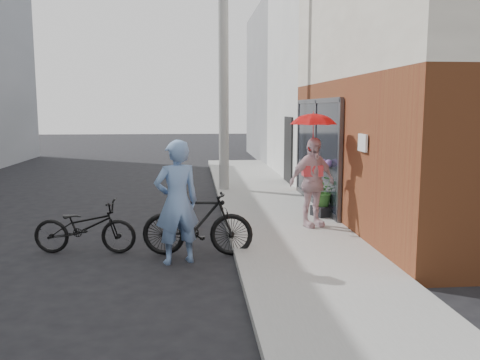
{
  "coord_description": "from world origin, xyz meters",
  "views": [
    {
      "loc": [
        0.25,
        -8.33,
        2.42
      ],
      "look_at": [
        1.09,
        0.89,
        1.1
      ],
      "focal_mm": 38.0,
      "sensor_mm": 36.0,
      "label": 1
    }
  ],
  "objects": [
    {
      "name": "utility_pole",
      "position": [
        1.1,
        6.0,
        3.5
      ],
      "size": [
        0.28,
        0.28,
        7.0
      ],
      "primitive_type": "cylinder",
      "color": "#9E9E99",
      "rests_on": "ground"
    },
    {
      "name": "plaster_building",
      "position": [
        7.2,
        9.0,
        3.5
      ],
      "size": [
        8.0,
        6.0,
        7.0
      ],
      "primitive_type": "cube",
      "color": "white",
      "rests_on": "ground"
    },
    {
      "name": "curb",
      "position": [
        0.94,
        2.0,
        0.06
      ],
      "size": [
        0.12,
        24.0,
        0.12
      ],
      "primitive_type": "cube",
      "color": "#9E9E99",
      "rests_on": "ground"
    },
    {
      "name": "parasol",
      "position": [
        2.53,
        1.23,
        2.23
      ],
      "size": [
        0.84,
        0.84,
        0.74
      ],
      "primitive_type": "imported",
      "color": "red",
      "rests_on": "kimono_woman"
    },
    {
      "name": "east_building_far",
      "position": [
        7.2,
        16.0,
        3.5
      ],
      "size": [
        8.0,
        8.0,
        7.0
      ],
      "primitive_type": "cube",
      "color": "gray",
      "rests_on": "ground"
    },
    {
      "name": "kimono_woman",
      "position": [
        2.53,
        1.23,
        0.99
      ],
      "size": [
        1.1,
        0.79,
        1.74
      ],
      "primitive_type": "imported",
      "rotation": [
        0.0,
        0.0,
        0.4
      ],
      "color": "beige",
      "rests_on": "sidewalk"
    },
    {
      "name": "officer",
      "position": [
        -0.02,
        -0.54,
        0.97
      ],
      "size": [
        0.82,
        0.66,
        1.94
      ],
      "primitive_type": "imported",
      "rotation": [
        0.0,
        0.0,
        3.46
      ],
      "color": "#698ABB",
      "rests_on": "ground"
    },
    {
      "name": "sidewalk",
      "position": [
        2.1,
        2.0,
        0.06
      ],
      "size": [
        2.2,
        24.0,
        0.12
      ],
      "primitive_type": "cube",
      "color": "gray",
      "rests_on": "ground"
    },
    {
      "name": "potted_plant",
      "position": [
        3.0,
        2.15,
        0.66
      ],
      "size": [
        0.59,
        0.51,
        0.66
      ],
      "primitive_type": "imported",
      "color": "#38752E",
      "rests_on": "planter"
    },
    {
      "name": "planter",
      "position": [
        3.0,
        2.15,
        0.23
      ],
      "size": [
        0.53,
        0.53,
        0.21
      ],
      "primitive_type": "cube",
      "rotation": [
        0.0,
        0.0,
        0.37
      ],
      "color": "black",
      "rests_on": "sidewalk"
    },
    {
      "name": "bike_left",
      "position": [
        -1.58,
        0.15,
        0.45
      ],
      "size": [
        1.75,
        0.75,
        0.89
      ],
      "primitive_type": "imported",
      "rotation": [
        0.0,
        0.0,
        1.48
      ],
      "color": "black",
      "rests_on": "ground"
    },
    {
      "name": "bike_right",
      "position": [
        0.3,
        -0.16,
        0.55
      ],
      "size": [
        1.87,
        0.72,
        1.09
      ],
      "primitive_type": "imported",
      "rotation": [
        0.0,
        0.0,
        1.45
      ],
      "color": "black",
      "rests_on": "ground"
    },
    {
      "name": "ground",
      "position": [
        0.0,
        0.0,
        0.0
      ],
      "size": [
        80.0,
        80.0,
        0.0
      ],
      "primitive_type": "plane",
      "color": "black",
      "rests_on": "ground"
    }
  ]
}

